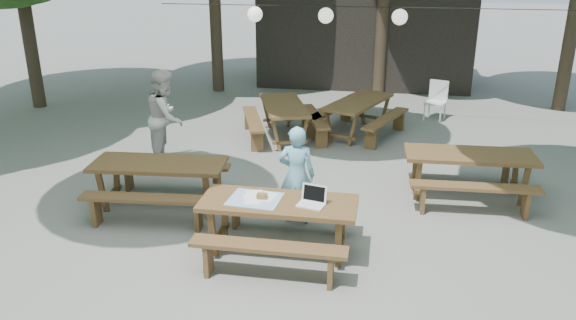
{
  "coord_description": "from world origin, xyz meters",
  "views": [
    {
      "loc": [
        1.18,
        -6.62,
        3.73
      ],
      "look_at": [
        -0.07,
        0.46,
        1.05
      ],
      "focal_mm": 35.0,
      "sensor_mm": 36.0,
      "label": 1
    }
  ],
  "objects_px": {
    "woman": "(297,175)",
    "second_person": "(166,117)",
    "main_picnic_table": "(279,226)",
    "picnic_table_nw": "(160,184)",
    "plastic_chair": "(435,109)"
  },
  "relations": [
    {
      "from": "woman",
      "to": "second_person",
      "type": "bearing_deg",
      "value": -36.51
    },
    {
      "from": "main_picnic_table",
      "to": "plastic_chair",
      "type": "height_order",
      "value": "plastic_chair"
    },
    {
      "from": "main_picnic_table",
      "to": "woman",
      "type": "xyz_separation_m",
      "value": [
        0.08,
        0.97,
        0.34
      ]
    },
    {
      "from": "main_picnic_table",
      "to": "picnic_table_nw",
      "type": "height_order",
      "value": "same"
    },
    {
      "from": "main_picnic_table",
      "to": "plastic_chair",
      "type": "relative_size",
      "value": 2.22
    },
    {
      "from": "woman",
      "to": "picnic_table_nw",
      "type": "bearing_deg",
      "value": -2.71
    },
    {
      "from": "picnic_table_nw",
      "to": "plastic_chair",
      "type": "bearing_deg",
      "value": 47.43
    },
    {
      "from": "picnic_table_nw",
      "to": "woman",
      "type": "xyz_separation_m",
      "value": [
        2.13,
        -0.08,
        0.34
      ]
    },
    {
      "from": "second_person",
      "to": "plastic_chair",
      "type": "relative_size",
      "value": 1.95
    },
    {
      "from": "picnic_table_nw",
      "to": "woman",
      "type": "distance_m",
      "value": 2.16
    },
    {
      "from": "picnic_table_nw",
      "to": "second_person",
      "type": "relative_size",
      "value": 1.17
    },
    {
      "from": "main_picnic_table",
      "to": "picnic_table_nw",
      "type": "distance_m",
      "value": 2.3
    },
    {
      "from": "woman",
      "to": "second_person",
      "type": "xyz_separation_m",
      "value": [
        -2.76,
        2.01,
        0.15
      ]
    },
    {
      "from": "woman",
      "to": "plastic_chair",
      "type": "distance_m",
      "value": 6.31
    },
    {
      "from": "picnic_table_nw",
      "to": "second_person",
      "type": "bearing_deg",
      "value": 103.51
    }
  ]
}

